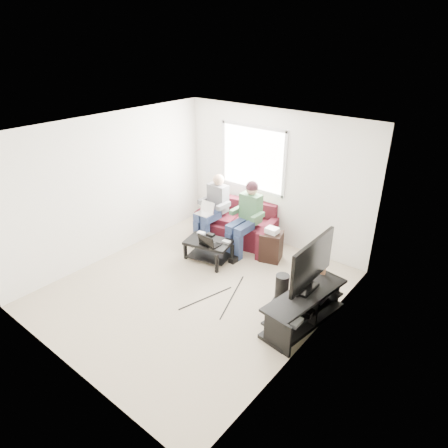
# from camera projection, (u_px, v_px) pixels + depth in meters

# --- Properties ---
(floor) EXTENTS (4.50, 4.50, 0.00)m
(floor) POSITION_uv_depth(u_px,v_px,m) (196.00, 289.00, 6.56)
(floor) COLOR #C6B19A
(floor) RESTS_ON ground
(ceiling) EXTENTS (4.50, 4.50, 0.00)m
(ceiling) POSITION_uv_depth(u_px,v_px,m) (190.00, 130.00, 5.43)
(ceiling) COLOR white
(ceiling) RESTS_ON wall_back
(wall_back) EXTENTS (4.50, 0.00, 4.50)m
(wall_back) POSITION_uv_depth(u_px,v_px,m) (274.00, 178.00, 7.57)
(wall_back) COLOR white
(wall_back) RESTS_ON floor
(wall_front) EXTENTS (4.50, 0.00, 4.50)m
(wall_front) POSITION_uv_depth(u_px,v_px,m) (55.00, 283.00, 4.42)
(wall_front) COLOR white
(wall_front) RESTS_ON floor
(wall_left) EXTENTS (0.00, 4.50, 4.50)m
(wall_left) POSITION_uv_depth(u_px,v_px,m) (112.00, 187.00, 7.13)
(wall_left) COLOR white
(wall_left) RESTS_ON floor
(wall_right) EXTENTS (0.00, 4.50, 4.50)m
(wall_right) POSITION_uv_depth(u_px,v_px,m) (314.00, 260.00, 4.86)
(wall_right) COLOR white
(wall_right) RESTS_ON floor
(window) EXTENTS (1.48, 0.04, 1.28)m
(window) POSITION_uv_depth(u_px,v_px,m) (253.00, 158.00, 7.71)
(window) COLOR white
(window) RESTS_ON wall_back
(sofa) EXTENTS (1.82, 1.05, 0.78)m
(sofa) POSITION_uv_depth(u_px,v_px,m) (237.00, 226.00, 8.01)
(sofa) COLOR #4B121E
(sofa) RESTS_ON floor
(person_left) EXTENTS (0.40, 0.70, 1.32)m
(person_left) POSITION_uv_depth(u_px,v_px,m) (213.00, 206.00, 7.86)
(person_left) COLOR navy
(person_left) RESTS_ON sofa
(person_right) EXTENTS (0.40, 0.71, 1.36)m
(person_right) POSITION_uv_depth(u_px,v_px,m) (246.00, 213.00, 7.40)
(person_right) COLOR navy
(person_right) RESTS_ON sofa
(laptop_silver) EXTENTS (0.36, 0.29, 0.24)m
(laptop_silver) POSITION_uv_depth(u_px,v_px,m) (205.00, 211.00, 7.70)
(laptop_silver) COLOR silver
(laptop_silver) RESTS_ON person_left
(coffee_table) EXTENTS (0.91, 0.68, 0.41)m
(coffee_table) POSITION_uv_depth(u_px,v_px,m) (208.00, 246.00, 7.24)
(coffee_table) COLOR black
(coffee_table) RESTS_ON floor
(laptop_black) EXTENTS (0.40, 0.34, 0.24)m
(laptop_black) POSITION_uv_depth(u_px,v_px,m) (210.00, 239.00, 7.02)
(laptop_black) COLOR black
(laptop_black) RESTS_ON coffee_table
(controller_a) EXTENTS (0.16, 0.12, 0.04)m
(controller_a) POSITION_uv_depth(u_px,v_px,m) (201.00, 233.00, 7.43)
(controller_a) COLOR silver
(controller_a) RESTS_ON coffee_table
(controller_b) EXTENTS (0.15, 0.11, 0.04)m
(controller_b) POSITION_uv_depth(u_px,v_px,m) (211.00, 235.00, 7.37)
(controller_b) COLOR black
(controller_b) RESTS_ON coffee_table
(controller_c) EXTENTS (0.15, 0.11, 0.04)m
(controller_c) POSITION_uv_depth(u_px,v_px,m) (226.00, 242.00, 7.12)
(controller_c) COLOR gray
(controller_c) RESTS_ON coffee_table
(tv_stand) EXTENTS (0.64, 1.53, 0.49)m
(tv_stand) POSITION_uv_depth(u_px,v_px,m) (304.00, 309.00, 5.72)
(tv_stand) COLOR black
(tv_stand) RESTS_ON floor
(tv) EXTENTS (0.12, 1.10, 0.81)m
(tv) POSITION_uv_depth(u_px,v_px,m) (312.00, 263.00, 5.48)
(tv) COLOR black
(tv) RESTS_ON tv_stand
(soundbar) EXTENTS (0.12, 0.50, 0.10)m
(soundbar) POSITION_uv_depth(u_px,v_px,m) (302.00, 285.00, 5.72)
(soundbar) COLOR black
(soundbar) RESTS_ON tv_stand
(drink_cup) EXTENTS (0.08, 0.08, 0.12)m
(drink_cup) POSITION_uv_depth(u_px,v_px,m) (323.00, 270.00, 6.05)
(drink_cup) COLOR #A26B45
(drink_cup) RESTS_ON tv_stand
(console_white) EXTENTS (0.30, 0.22, 0.06)m
(console_white) POSITION_uv_depth(u_px,v_px,m) (290.00, 320.00, 5.41)
(console_white) COLOR silver
(console_white) RESTS_ON tv_stand
(console_grey) EXTENTS (0.34, 0.26, 0.08)m
(console_grey) POSITION_uv_depth(u_px,v_px,m) (314.00, 295.00, 5.90)
(console_grey) COLOR gray
(console_grey) RESTS_ON tv_stand
(console_black) EXTENTS (0.38, 0.30, 0.07)m
(console_black) POSITION_uv_depth(u_px,v_px,m) (303.00, 307.00, 5.65)
(console_black) COLOR black
(console_black) RESTS_ON tv_stand
(subwoofer) EXTENTS (0.21, 0.21, 0.48)m
(subwoofer) POSITION_uv_depth(u_px,v_px,m) (282.00, 289.00, 6.15)
(subwoofer) COLOR black
(subwoofer) RESTS_ON floor
(keyboard_floor) EXTENTS (0.27, 0.53, 0.03)m
(keyboard_floor) POSITION_uv_depth(u_px,v_px,m) (276.00, 303.00, 6.19)
(keyboard_floor) COLOR black
(keyboard_floor) RESTS_ON floor
(end_table) EXTENTS (0.37, 0.37, 0.65)m
(end_table) POSITION_uv_depth(u_px,v_px,m) (271.00, 245.00, 7.29)
(end_table) COLOR black
(end_table) RESTS_ON floor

